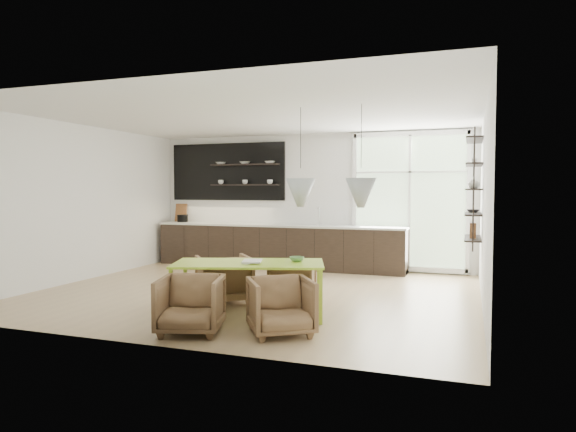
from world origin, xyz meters
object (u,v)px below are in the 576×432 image
object	(u,v)px
dining_table	(249,266)
armchair_back_right	(293,284)
armchair_back_left	(224,279)
wire_stool	(186,295)
armchair_front_left	(191,305)
armchair_front_right	(281,306)

from	to	relation	value
dining_table	armchair_back_right	bearing A→B (deg)	51.41
armchair_back_left	wire_stool	distance (m)	0.81
armchair_front_left	armchair_front_right	distance (m)	1.07
armchair_front_right	wire_stool	world-z (taller)	armchair_front_right
armchair_back_right	armchair_front_left	world-z (taller)	armchair_front_left
armchair_back_left	armchair_front_right	distance (m)	1.93
armchair_back_left	armchair_back_right	world-z (taller)	armchair_back_left
armchair_front_left	armchair_front_right	bearing A→B (deg)	-0.72
armchair_back_right	armchair_front_left	xyz separation A→B (m)	(-0.64, -1.84, 0.04)
armchair_back_right	armchair_front_right	world-z (taller)	armchair_front_right
armchair_back_left	armchair_front_left	world-z (taller)	armchair_back_left
wire_stool	armchair_front_left	bearing A→B (deg)	-56.26
armchair_front_left	wire_stool	world-z (taller)	armchair_front_left
armchair_front_right	wire_stool	distance (m)	1.69
dining_table	armchair_front_right	bearing A→B (deg)	-61.64
armchair_back_left	armchair_front_right	xyz separation A→B (m)	(1.41, -1.33, -0.02)
dining_table	armchair_front_right	distance (m)	1.04
armchair_back_left	armchair_front_left	size ratio (longest dim) A/B	1.05
armchair_back_left	armchair_front_left	distance (m)	1.67
armchair_front_left	wire_stool	xyz separation A→B (m)	(-0.57, 0.85, -0.09)
dining_table	armchair_front_left	size ratio (longest dim) A/B	2.90
dining_table	armchair_front_right	xyz separation A→B (m)	(0.71, -0.68, -0.34)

